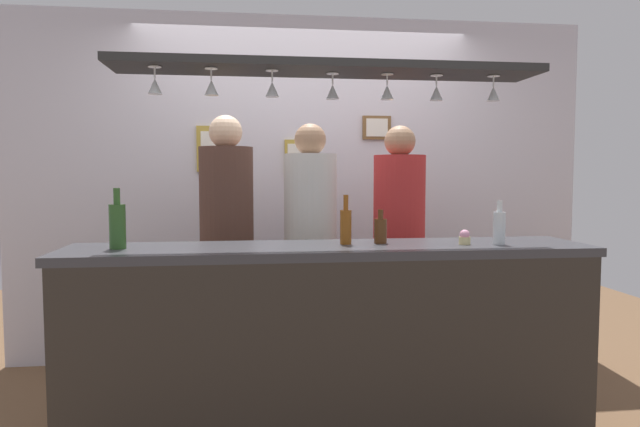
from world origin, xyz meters
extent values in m
plane|color=brown|center=(0.00, 0.00, 0.00)|extent=(8.00, 8.00, 0.00)
cube|color=silver|center=(0.00, 1.10, 1.30)|extent=(4.40, 0.06, 2.60)
cube|color=#38383D|center=(0.00, -0.35, 1.02)|extent=(2.70, 0.55, 0.04)
cube|color=#2D2823|center=(0.00, -0.60, 0.50)|extent=(2.65, 0.04, 1.00)
cube|color=black|center=(0.00, -0.30, 1.95)|extent=(2.20, 0.36, 0.04)
cylinder|color=silver|center=(-0.87, -0.36, 1.93)|extent=(0.06, 0.06, 0.00)
cylinder|color=silver|center=(-0.87, -0.36, 1.90)|extent=(0.01, 0.01, 0.06)
cone|color=silver|center=(-0.87, -0.36, 1.84)|extent=(0.07, 0.07, 0.08)
cylinder|color=silver|center=(-0.60, -0.35, 1.93)|extent=(0.06, 0.06, 0.00)
cylinder|color=silver|center=(-0.60, -0.35, 1.90)|extent=(0.01, 0.01, 0.06)
cone|color=silver|center=(-0.60, -0.35, 1.84)|extent=(0.07, 0.07, 0.08)
cylinder|color=silver|center=(-0.30, -0.34, 1.93)|extent=(0.06, 0.06, 0.00)
cylinder|color=silver|center=(-0.30, -0.34, 1.90)|extent=(0.01, 0.01, 0.06)
cone|color=silver|center=(-0.30, -0.34, 1.84)|extent=(0.07, 0.07, 0.08)
cylinder|color=silver|center=(0.02, -0.29, 1.93)|extent=(0.06, 0.06, 0.00)
cylinder|color=silver|center=(0.02, -0.29, 1.90)|extent=(0.01, 0.01, 0.06)
cone|color=silver|center=(0.02, -0.29, 1.84)|extent=(0.07, 0.07, 0.08)
cylinder|color=silver|center=(0.30, -0.31, 1.93)|extent=(0.06, 0.06, 0.00)
cylinder|color=silver|center=(0.30, -0.31, 1.90)|extent=(0.01, 0.01, 0.06)
cone|color=silver|center=(0.30, -0.31, 1.84)|extent=(0.07, 0.07, 0.08)
cylinder|color=silver|center=(0.57, -0.31, 1.93)|extent=(0.06, 0.06, 0.00)
cylinder|color=silver|center=(0.57, -0.31, 1.90)|extent=(0.01, 0.01, 0.06)
cone|color=silver|center=(0.57, -0.31, 1.84)|extent=(0.07, 0.07, 0.08)
cylinder|color=silver|center=(0.87, -0.32, 1.93)|extent=(0.06, 0.06, 0.00)
cylinder|color=silver|center=(0.87, -0.32, 1.90)|extent=(0.01, 0.01, 0.06)
cone|color=silver|center=(0.87, -0.32, 1.84)|extent=(0.07, 0.07, 0.08)
cube|color=#2D334C|center=(-0.56, 0.40, 0.42)|extent=(0.17, 0.18, 0.85)
cylinder|color=brown|center=(-0.56, 0.40, 1.21)|extent=(0.34, 0.34, 0.74)
sphere|color=beige|center=(-0.56, 0.40, 1.68)|extent=(0.21, 0.21, 0.21)
cube|color=#2D334C|center=(-0.03, 0.40, 0.41)|extent=(0.17, 0.18, 0.82)
cylinder|color=white|center=(-0.03, 0.40, 1.18)|extent=(0.34, 0.34, 0.72)
sphere|color=#9E7556|center=(-0.03, 0.40, 1.63)|extent=(0.20, 0.20, 0.20)
cube|color=#2D334C|center=(0.57, 0.40, 0.41)|extent=(0.17, 0.18, 0.82)
cylinder|color=red|center=(0.57, 0.40, 1.18)|extent=(0.34, 0.34, 0.71)
sphere|color=#9E7556|center=(0.57, 0.40, 1.63)|extent=(0.20, 0.20, 0.20)
cylinder|color=silver|center=(0.88, -0.41, 1.13)|extent=(0.06, 0.06, 0.17)
cylinder|color=silver|center=(0.88, -0.41, 1.24)|extent=(0.03, 0.03, 0.06)
cylinder|color=#2D5623|center=(-1.06, -0.34, 1.15)|extent=(0.08, 0.08, 0.22)
cylinder|color=#2D5623|center=(-1.06, -0.34, 1.30)|extent=(0.03, 0.03, 0.08)
cylinder|color=#512D14|center=(0.28, -0.29, 1.11)|extent=(0.07, 0.07, 0.13)
cylinder|color=#512D14|center=(0.28, -0.29, 1.20)|extent=(0.03, 0.03, 0.05)
cylinder|color=brown|center=(0.09, -0.30, 1.13)|extent=(0.06, 0.06, 0.18)
cylinder|color=brown|center=(0.09, -0.30, 1.26)|extent=(0.03, 0.03, 0.08)
cylinder|color=beige|center=(0.70, -0.39, 1.06)|extent=(0.06, 0.06, 0.04)
sphere|color=pink|center=(0.70, -0.39, 1.10)|extent=(0.05, 0.05, 0.05)
cube|color=#B29338|center=(-0.06, 1.06, 1.54)|extent=(0.18, 0.02, 0.26)
cube|color=white|center=(-0.06, 1.05, 1.54)|extent=(0.14, 0.01, 0.20)
cube|color=brown|center=(0.56, 1.06, 1.77)|extent=(0.22, 0.02, 0.18)
cube|color=white|center=(0.56, 1.05, 1.77)|extent=(0.17, 0.01, 0.14)
cube|color=#B29338|center=(-0.67, 1.06, 1.60)|extent=(0.26, 0.02, 0.34)
cube|color=white|center=(-0.67, 1.05, 1.60)|extent=(0.20, 0.01, 0.26)
camera|label=1|loc=(-0.42, -3.19, 1.41)|focal=31.45mm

